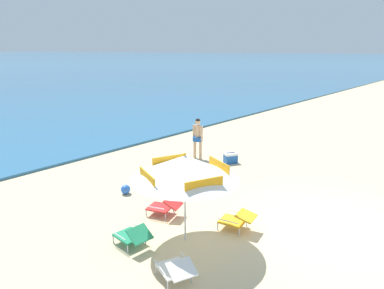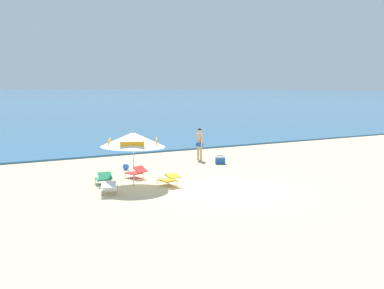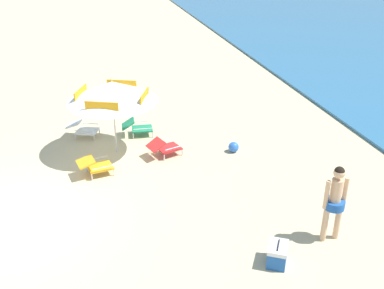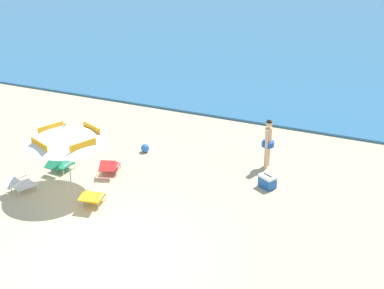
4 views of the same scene
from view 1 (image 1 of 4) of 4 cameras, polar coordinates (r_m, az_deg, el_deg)
The scene contains 9 objects.
ground_plane at distance 9.52m, azimuth 22.56°, elevation -12.62°, with size 800.00×800.00×0.00m, color #CCB78C.
beach_umbrella_striped_main at distance 7.62m, azimuth -1.18°, elevation -3.80°, with size 2.65×2.64×2.11m.
lounge_chair_under_umbrella at distance 8.12m, azimuth -9.70°, elevation -14.45°, with size 0.63×0.94×0.52m.
lounge_chair_beside_umbrella at distance 6.97m, azimuth -2.61°, elevation -19.70°, with size 0.82×1.00×0.51m.
lounge_chair_facing_sea at distance 8.73m, azimuth 7.43°, elevation -12.05°, with size 0.69×0.94×0.49m.
lounge_chair_spare_folded at distance 9.37m, azimuth -4.53°, elevation -9.99°, with size 0.79×1.01×0.52m.
person_standing_near_shore at distance 13.85m, azimuth 0.94°, elevation 1.45°, with size 0.40×0.49×1.65m.
cooler_box at distance 13.61m, azimuth 6.34°, elevation -2.19°, with size 0.60×0.55×0.43m.
beach_ball at distance 10.89m, azimuth -10.85°, elevation -7.24°, with size 0.29×0.29×0.29m, color blue.
Camera 1 is at (-8.19, -2.31, 4.27)m, focal length 32.50 mm.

